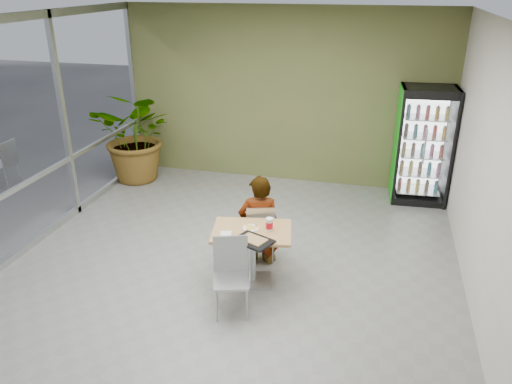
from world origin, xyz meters
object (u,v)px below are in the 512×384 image
soda_cup (269,224)px  cafeteria_tray (253,241)px  chair_near (231,269)px  beverage_fridge (423,146)px  dining_table (252,245)px  seated_woman (259,229)px  potted_plant (138,136)px  chair_far (260,229)px

soda_cup → cafeteria_tray: (-0.12, -0.34, -0.06)m
chair_near → beverage_fridge: (2.25, 3.81, 0.46)m
dining_table → soda_cup: soda_cup is taller
soda_cup → seated_woman: bearing=116.9°
beverage_fridge → potted_plant: bearing=179.9°
dining_table → cafeteria_tray: cafeteria_tray is taller
chair_near → soda_cup: 0.76m
chair_far → cafeteria_tray: chair_far is taller
cafeteria_tray → seated_woman: bearing=99.2°
soda_cup → cafeteria_tray: soda_cup is taller
soda_cup → potted_plant: 4.28m
soda_cup → potted_plant: size_ratio=0.09×
dining_table → cafeteria_tray: size_ratio=2.44×
chair_far → chair_near: 1.10m
seated_woman → potted_plant: 3.78m
cafeteria_tray → potted_plant: (-3.07, 3.19, 0.12)m
chair_near → soda_cup: (0.31, 0.63, 0.30)m
chair_far → potted_plant: size_ratio=0.49×
chair_near → chair_far: bearing=68.0°
potted_plant → soda_cup: bearing=-41.8°
chair_far → potted_plant: potted_plant is taller
chair_near → cafeteria_tray: chair_near is taller
dining_table → seated_woman: size_ratio=0.69×
chair_far → cafeteria_tray: 0.85m
chair_near → soda_cup: size_ratio=5.61×
chair_far → cafeteria_tray: size_ratio=1.95×
potted_plant → chair_near: bearing=-50.4°
cafeteria_tray → beverage_fridge: (2.05, 3.52, 0.23)m
chair_near → potted_plant: (-2.88, 3.48, 0.35)m
chair_near → beverage_fridge: bearing=41.8°
seated_woman → cafeteria_tray: (0.14, -0.84, 0.29)m
chair_far → seated_woman: seated_woman is taller
cafeteria_tray → potted_plant: potted_plant is taller
cafeteria_tray → soda_cup: bearing=70.9°
chair_far → soda_cup: (0.23, -0.46, 0.33)m
chair_near → seated_woman: size_ratio=0.58×
chair_far → seated_woman: size_ratio=0.55×
chair_far → soda_cup: 0.61m
dining_table → seated_woman: bearing=94.4°
soda_cup → cafeteria_tray: size_ratio=0.37×
dining_table → chair_near: 0.59m
chair_far → potted_plant: bearing=-55.6°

